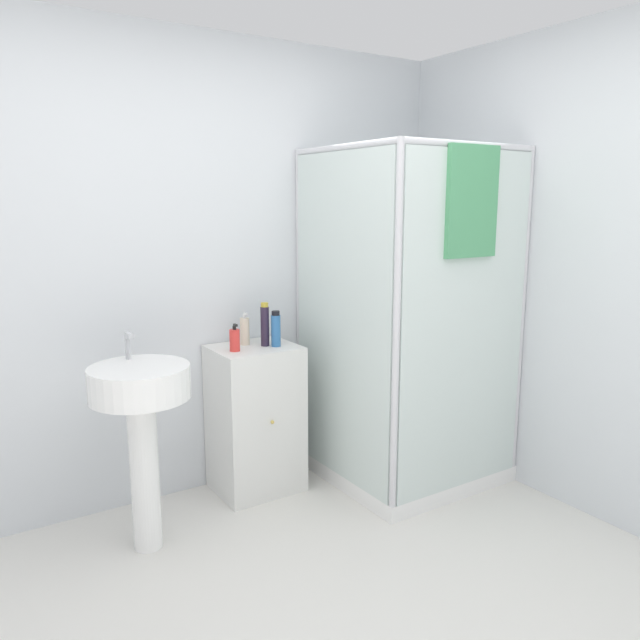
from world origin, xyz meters
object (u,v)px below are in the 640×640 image
Objects in this scene: shampoo_bottle_tall_black at (265,325)px; shampoo_bottle_blue at (276,329)px; sink at (141,410)px; lotion_bottle_white at (245,331)px; soap_dispenser at (235,340)px.

shampoo_bottle_tall_black is 1.22× the size of shampoo_bottle_blue.
shampoo_bottle_tall_black reaches higher than sink.
shampoo_bottle_tall_black is 1.33× the size of lotion_bottle_white.
shampoo_bottle_blue is 0.18m from lotion_bottle_white.
soap_dispenser is at bearing 174.46° from shampoo_bottle_blue.
shampoo_bottle_blue reaches higher than soap_dispenser.
sink is 0.67m from soap_dispenser.
lotion_bottle_white is (-0.08, 0.08, -0.04)m from shampoo_bottle_tall_black.
shampoo_bottle_blue is (0.24, -0.02, 0.03)m from soap_dispenser.
soap_dispenser is 0.82× the size of lotion_bottle_white.
shampoo_bottle_tall_black is 0.07m from shampoo_bottle_blue.
sink is at bearing -158.22° from soap_dispenser.
sink is 4.23× the size of shampoo_bottle_tall_black.
shampoo_bottle_blue reaches higher than lotion_bottle_white.
shampoo_bottle_tall_black is (0.78, 0.26, 0.27)m from sink.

